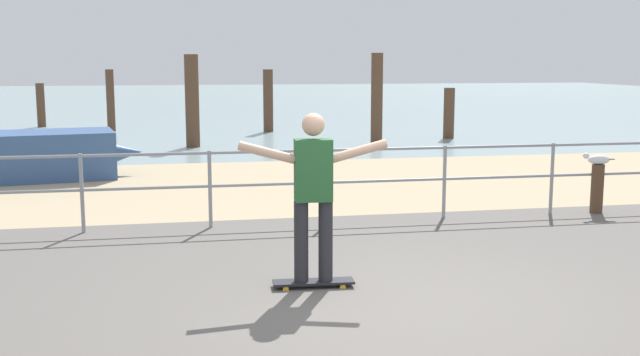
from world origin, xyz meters
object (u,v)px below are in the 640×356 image
object	(u,v)px
skateboarder	(313,187)
seagull	(598,159)
skateboard	(313,282)
bollard_short	(597,189)

from	to	relation	value
skateboarder	seagull	world-z (taller)	skateboarder
seagull	skateboarder	bearing A→B (deg)	-148.96
skateboard	bollard_short	distance (m)	5.51
skateboard	seagull	size ratio (longest dim) A/B	1.66
skateboarder	seagull	distance (m)	5.50
skateboarder	seagull	size ratio (longest dim) A/B	3.38
skateboard	skateboarder	distance (m)	0.95
skateboard	seagull	bearing A→B (deg)	31.04
skateboard	skateboarder	bearing A→B (deg)	-53.13
skateboard	bollard_short	xyz separation A→B (m)	(4.72, 2.83, 0.30)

